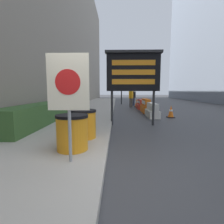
# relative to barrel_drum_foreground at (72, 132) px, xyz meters

# --- Properties ---
(ground_plane) EXTENTS (120.00, 120.00, 0.00)m
(ground_plane) POSITION_rel_barrel_drum_foreground_xyz_m (0.78, -0.88, -0.55)
(ground_plane) COLOR #38383A
(sidewalk_left) EXTENTS (3.44, 56.00, 0.15)m
(sidewalk_left) POSITION_rel_barrel_drum_foreground_xyz_m (-0.94, -0.88, -0.47)
(sidewalk_left) COLOR #A39E93
(sidewalk_left) RESTS_ON ground_plane
(hedge_strip) EXTENTS (0.90, 5.94, 0.79)m
(hedge_strip) POSITION_rel_barrel_drum_foreground_xyz_m (-2.06, 3.48, 0.00)
(hedge_strip) COLOR #335628
(hedge_strip) RESTS_ON sidewalk_left
(barrel_drum_foreground) EXTENTS (0.71, 0.71, 0.78)m
(barrel_drum_foreground) POSITION_rel_barrel_drum_foreground_xyz_m (0.00, 0.00, 0.00)
(barrel_drum_foreground) COLOR orange
(barrel_drum_foreground) RESTS_ON sidewalk_left
(barrel_drum_middle) EXTENTS (0.71, 0.71, 0.78)m
(barrel_drum_middle) POSITION_rel_barrel_drum_foreground_xyz_m (0.06, 0.99, 0.00)
(barrel_drum_middle) COLOR orange
(barrel_drum_middle) RESTS_ON sidewalk_left
(warning_sign) EXTENTS (0.74, 0.08, 1.95)m
(warning_sign) POSITION_rel_barrel_drum_foreground_xyz_m (0.13, -0.67, 0.95)
(warning_sign) COLOR gray
(warning_sign) RESTS_ON sidewalk_left
(message_board) EXTENTS (2.32, 0.36, 3.07)m
(message_board) POSITION_rel_barrel_drum_foreground_xyz_m (1.66, 3.64, 1.68)
(message_board) COLOR #28282B
(message_board) RESTS_ON ground_plane
(jersey_barrier_white) EXTENTS (0.56, 1.69, 0.78)m
(jersey_barrier_white) POSITION_rel_barrel_drum_foreground_xyz_m (2.97, 5.97, -0.21)
(jersey_barrier_white) COLOR silver
(jersey_barrier_white) RESTS_ON ground_plane
(jersey_barrier_orange_near) EXTENTS (0.55, 1.77, 0.92)m
(jersey_barrier_orange_near) POSITION_rel_barrel_drum_foreground_xyz_m (2.97, 8.10, -0.15)
(jersey_barrier_orange_near) COLOR orange
(jersey_barrier_orange_near) RESTS_ON ground_plane
(jersey_barrier_red_striped) EXTENTS (0.65, 1.77, 0.76)m
(jersey_barrier_red_striped) POSITION_rel_barrel_drum_foreground_xyz_m (2.97, 10.40, -0.21)
(jersey_barrier_red_striped) COLOR red
(jersey_barrier_red_striped) RESTS_ON ground_plane
(traffic_cone_near) EXTENTS (0.38, 0.38, 0.69)m
(traffic_cone_near) POSITION_rel_barrel_drum_foreground_xyz_m (3.95, 5.78, -0.21)
(traffic_cone_near) COLOR black
(traffic_cone_near) RESTS_ON ground_plane
(traffic_cone_mid) EXTENTS (0.44, 0.44, 0.79)m
(traffic_cone_mid) POSITION_rel_barrel_drum_foreground_xyz_m (2.82, 12.12, -0.16)
(traffic_cone_mid) COLOR black
(traffic_cone_mid) RESTS_ON ground_plane
(traffic_light_near_curb) EXTENTS (0.28, 0.44, 3.96)m
(traffic_light_near_curb) POSITION_rel_barrel_drum_foreground_xyz_m (1.52, 15.24, 2.32)
(traffic_light_near_curb) COLOR #2D2D30
(traffic_light_near_curb) RESTS_ON ground_plane
(pedestrian_worker) EXTENTS (0.49, 0.41, 1.61)m
(pedestrian_worker) POSITION_rel_barrel_drum_foreground_xyz_m (2.63, 13.63, 0.40)
(pedestrian_worker) COLOR #23283D
(pedestrian_worker) RESTS_ON ground_plane
(pedestrian_passerby) EXTENTS (0.42, 0.50, 1.64)m
(pedestrian_passerby) POSITION_rel_barrel_drum_foreground_xyz_m (2.26, 11.80, 0.42)
(pedestrian_passerby) COLOR #514C42
(pedestrian_passerby) RESTS_ON ground_plane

